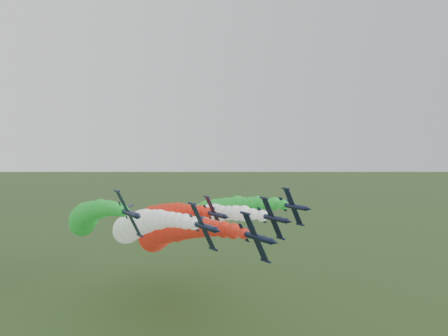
{
  "coord_description": "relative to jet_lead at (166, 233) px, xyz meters",
  "views": [
    {
      "loc": [
        -55.76,
        -76.01,
        50.08
      ],
      "look_at": [
        -5.59,
        5.89,
        46.09
      ],
      "focal_mm": 35.0,
      "sensor_mm": 36.0,
      "label": 1
    }
  ],
  "objects": [
    {
      "name": "jet_outer_left",
      "position": [
        -17.86,
        19.7,
        3.44
      ],
      "size": [
        13.53,
        76.84,
        21.47
      ],
      "rotation": [
        0.0,
        1.11,
        0.0
      ],
      "color": "black",
      "rests_on": "ground"
    },
    {
      "name": "jet_outer_right",
      "position": [
        24.71,
        17.72,
        2.22
      ],
      "size": [
        13.77,
        77.08,
        21.71
      ],
      "rotation": [
        0.0,
        1.11,
        0.0
      ],
      "color": "black",
      "rests_on": "ground"
    },
    {
      "name": "jet_lead",
      "position": [
        0.0,
        0.0,
        0.0
      ],
      "size": [
        13.85,
        77.17,
        21.79
      ],
      "rotation": [
        0.0,
        1.11,
        0.0
      ],
      "color": "black",
      "rests_on": "ground"
    },
    {
      "name": "jet_trail",
      "position": [
        8.44,
        29.81,
        -0.11
      ],
      "size": [
        13.59,
        76.9,
        21.53
      ],
      "rotation": [
        0.0,
        1.11,
        0.0
      ],
      "color": "black",
      "rests_on": "ground"
    },
    {
      "name": "jet_inner_left",
      "position": [
        -6.27,
        8.67,
        1.39
      ],
      "size": [
        13.28,
        76.6,
        21.22
      ],
      "rotation": [
        0.0,
        1.11,
        0.0
      ],
      "color": "black",
      "rests_on": "ground"
    },
    {
      "name": "jet_inner_right",
      "position": [
        12.71,
        11.5,
        0.97
      ],
      "size": [
        13.89,
        77.2,
        21.82
      ],
      "rotation": [
        0.0,
        1.11,
        0.0
      ],
      "color": "black",
      "rests_on": "ground"
    }
  ]
}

